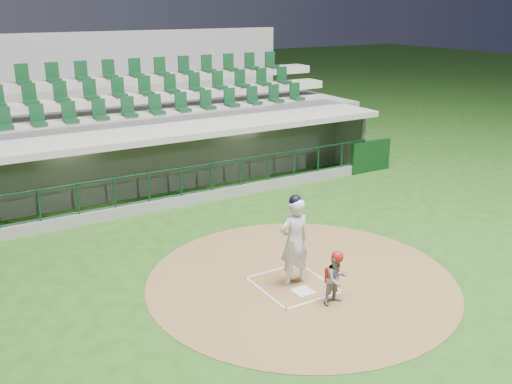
# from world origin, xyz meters

# --- Properties ---
(ground) EXTENTS (120.00, 120.00, 0.00)m
(ground) POSITION_xyz_m (0.00, 0.00, 0.00)
(ground) COLOR #1F4A15
(ground) RESTS_ON ground
(dirt_circle) EXTENTS (7.20, 7.20, 0.01)m
(dirt_circle) POSITION_xyz_m (0.30, -0.20, 0.01)
(dirt_circle) COLOR brown
(dirt_circle) RESTS_ON ground
(home_plate) EXTENTS (0.43, 0.43, 0.02)m
(home_plate) POSITION_xyz_m (0.00, -0.70, 0.02)
(home_plate) COLOR silver
(home_plate) RESTS_ON dirt_circle
(batter_box_chalk) EXTENTS (1.55, 1.80, 0.01)m
(batter_box_chalk) POSITION_xyz_m (0.00, -0.30, 0.02)
(batter_box_chalk) COLOR silver
(batter_box_chalk) RESTS_ON ground
(dugout_structure) EXTENTS (16.40, 3.70, 3.00)m
(dugout_structure) POSITION_xyz_m (0.06, 7.82, 0.96)
(dugout_structure) COLOR slate
(dugout_structure) RESTS_ON ground
(seating_deck) EXTENTS (17.00, 6.72, 5.15)m
(seating_deck) POSITION_xyz_m (0.00, 10.91, 1.42)
(seating_deck) COLOR slate
(seating_deck) RESTS_ON ground
(batter) EXTENTS (0.92, 0.89, 2.14)m
(batter) POSITION_xyz_m (0.07, -0.22, 1.07)
(batter) COLOR silver
(batter) RESTS_ON dirt_circle
(catcher) EXTENTS (0.56, 0.44, 1.21)m
(catcher) POSITION_xyz_m (0.32, -1.44, 0.61)
(catcher) COLOR gray
(catcher) RESTS_ON dirt_circle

